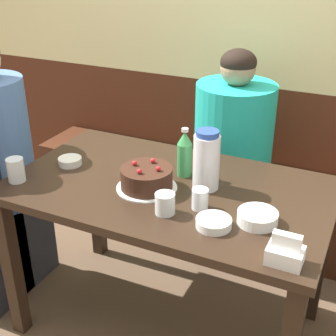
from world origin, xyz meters
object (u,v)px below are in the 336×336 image
bowl_side_dish (257,218)px  glass_tumbler_short (165,204)px  birthday_cake (147,178)px  glass_water_tall (200,199)px  glass_shot_small (16,170)px  bowl_soup_white (70,161)px  napkin_holder (285,253)px  person_dark_striped (232,160)px  bench_seat (229,202)px  soju_bottle (185,153)px  water_pitcher (206,160)px  bowl_rice_small (214,223)px

bowl_side_dish → glass_tumbler_short: glass_tumbler_short is taller
birthday_cake → glass_water_tall: size_ratio=3.07×
birthday_cake → glass_shot_small: (-0.51, -0.17, 0.01)m
bowl_soup_white → glass_shot_small: 0.24m
napkin_holder → glass_tumbler_short: napkin_holder is taller
birthday_cake → person_dark_striped: 0.74m
bench_seat → soju_bottle: (0.02, -0.72, 0.62)m
bowl_soup_white → water_pitcher: bearing=5.7°
water_pitcher → soju_bottle: (-0.12, 0.06, -0.02)m
bowl_side_dish → napkin_holder: bearing=-53.2°
bowl_rice_small → glass_tumbler_short: bearing=177.3°
napkin_holder → person_dark_striped: person_dark_striped is taller
napkin_holder → bowl_side_dish: napkin_holder is taller
bench_seat → birthday_cake: size_ratio=10.22×
bench_seat → glass_shot_small: (-0.58, -1.06, 0.57)m
water_pitcher → glass_shot_small: bearing=-158.6°
soju_bottle → bowl_side_dish: soju_bottle is taller
napkin_holder → bowl_rice_small: size_ratio=0.88×
bench_seat → glass_water_tall: size_ratio=31.36×
bowl_rice_small → person_dark_striped: size_ratio=0.11×
soju_bottle → napkin_holder: 0.66m
glass_shot_small → bowl_soup_white: bearing=64.7°
soju_bottle → glass_tumbler_short: size_ratio=2.67×
bowl_rice_small → glass_shot_small: glass_shot_small is taller
glass_water_tall → person_dark_striped: bearing=98.8°
glass_water_tall → bowl_soup_white: bearing=171.4°
napkin_holder → glass_water_tall: 0.40m
birthday_cake → bench_seat: bearing=85.5°
bowl_rice_small → bowl_side_dish: size_ratio=0.88×
water_pitcher → soju_bottle: bearing=152.2°
napkin_holder → glass_shot_small: size_ratio=1.11×
water_pitcher → person_dark_striped: 0.65m
water_pitcher → napkin_holder: 0.53m
napkin_holder → glass_water_tall: size_ratio=1.39×
bench_seat → bowl_side_dish: bowl_side_dish is taller
bench_seat → bowl_rice_small: (0.27, -1.03, 0.53)m
bowl_side_dish → glass_tumbler_short: size_ratio=1.81×
glass_shot_small → water_pitcher: bearing=21.4°
bench_seat → glass_shot_small: 1.34m
napkin_holder → bowl_soup_white: size_ratio=1.07×
napkin_holder → person_dark_striped: 1.06m
bowl_soup_white → glass_water_tall: bearing=-8.6°
soju_bottle → glass_shot_small: size_ratio=2.11×
bowl_soup_white → bench_seat: bearing=60.6°
soju_bottle → glass_tumbler_short: bearing=-79.2°
bench_seat → napkin_holder: size_ratio=22.50×
soju_bottle → bowl_soup_white: (-0.49, -0.12, -0.08)m
water_pitcher → glass_water_tall: water_pitcher is taller
bowl_soup_white → person_dark_striped: person_dark_striped is taller
bench_seat → water_pitcher: 1.02m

